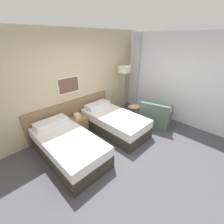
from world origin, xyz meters
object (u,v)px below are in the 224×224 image
object	(u,v)px
bed_near_window	(114,122)
side_table	(133,111)
bed_near_door	(68,146)
nightstand	(78,124)
armchair	(156,116)
floor_lamp	(124,73)

from	to	relation	value
bed_near_window	side_table	distance (m)	0.86
side_table	bed_near_door	bearing A→B (deg)	178.78
bed_near_door	bed_near_window	world-z (taller)	same
side_table	nightstand	bearing A→B (deg)	154.38
side_table	armchair	bearing A→B (deg)	-63.61
nightstand	armchair	bearing A→B (deg)	-36.09
bed_near_door	floor_lamp	bearing A→B (deg)	14.15
bed_near_door	floor_lamp	world-z (taller)	floor_lamp
nightstand	side_table	bearing A→B (deg)	-25.62
side_table	armchair	world-z (taller)	armchair
nightstand	armchair	size ratio (longest dim) A/B	0.56
bed_near_window	side_table	xyz separation A→B (m)	(0.86, -0.05, 0.08)
floor_lamp	bed_near_door	bearing A→B (deg)	-165.85
bed_near_window	floor_lamp	distance (m)	1.79
nightstand	bed_near_door	bearing A→B (deg)	-136.10
bed_near_door	nightstand	size ratio (longest dim) A/B	3.43
floor_lamp	side_table	xyz separation A→B (m)	(-0.34, -0.73, -1.07)
bed_near_window	floor_lamp	world-z (taller)	floor_lamp
bed_near_door	bed_near_window	bearing A→B (deg)	0.00
bed_near_window	side_table	bearing A→B (deg)	-3.34
bed_near_window	nightstand	world-z (taller)	bed_near_window
armchair	nightstand	bearing A→B (deg)	40.07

